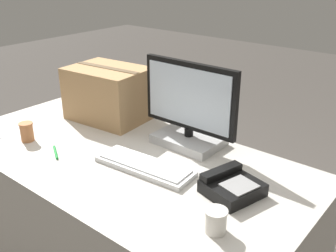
# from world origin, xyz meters

# --- Properties ---
(office_desk) EXTENTS (1.80, 0.90, 0.73)m
(office_desk) POSITION_xyz_m (0.00, 0.00, 0.36)
(office_desk) COLOR beige
(office_desk) RESTS_ON ground_plane
(monitor) EXTENTS (0.52, 0.23, 0.42)m
(monitor) POSITION_xyz_m (0.17, 0.29, 0.89)
(monitor) COLOR #B7B7B7
(monitor) RESTS_ON office_desk
(keyboard) EXTENTS (0.47, 0.19, 0.03)m
(keyboard) POSITION_xyz_m (0.17, -0.03, 0.74)
(keyboard) COLOR silver
(keyboard) RESTS_ON office_desk
(desk_phone) EXTENTS (0.24, 0.25, 0.08)m
(desk_phone) POSITION_xyz_m (0.57, 0.04, 0.76)
(desk_phone) COLOR black
(desk_phone) RESTS_ON office_desk
(paper_cup_left) EXTENTS (0.07, 0.07, 0.10)m
(paper_cup_left) POSITION_xyz_m (-0.48, -0.20, 0.78)
(paper_cup_left) COLOR #BC7547
(paper_cup_left) RESTS_ON office_desk
(paper_cup_right) EXTENTS (0.08, 0.08, 0.09)m
(paper_cup_right) POSITION_xyz_m (0.65, -0.19, 0.77)
(paper_cup_right) COLOR white
(paper_cup_right) RESTS_ON office_desk
(cardboard_box) EXTENTS (0.46, 0.36, 0.30)m
(cardboard_box) POSITION_xyz_m (-0.38, 0.28, 0.88)
(cardboard_box) COLOR tan
(cardboard_box) RESTS_ON office_desk
(pen_marker) EXTENTS (0.12, 0.08, 0.01)m
(pen_marker) POSITION_xyz_m (-0.25, -0.19, 0.73)
(pen_marker) COLOR #198C33
(pen_marker) RESTS_ON office_desk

